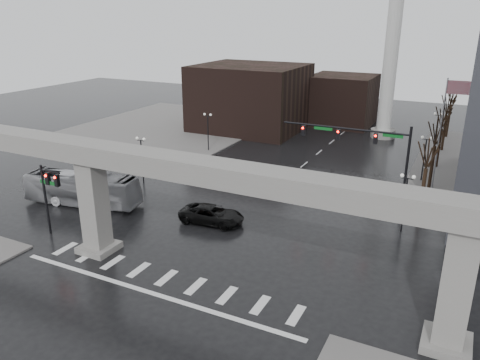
{
  "coord_description": "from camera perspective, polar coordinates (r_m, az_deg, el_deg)",
  "views": [
    {
      "loc": [
        17.33,
        -24.12,
        17.4
      ],
      "look_at": [
        1.15,
        8.21,
        4.5
      ],
      "focal_mm": 35.0,
      "sensor_mm": 36.0,
      "label": 1
    }
  ],
  "objects": [
    {
      "name": "lamp_left_0",
      "position": [
        50.96,
        -11.92,
        3.35
      ],
      "size": [
        1.22,
        0.32,
        5.11
      ],
      "color": "black",
      "rests_on": "ground"
    },
    {
      "name": "tree_right_3",
      "position": [
        67.74,
        23.7,
        5.69
      ],
      "size": [
        1.11,
        1.66,
        8.02
      ],
      "color": "black",
      "rests_on": "ground"
    },
    {
      "name": "flagpole_assembly",
      "position": [
        47.2,
        23.63,
        5.92
      ],
      "size": [
        2.06,
        0.12,
        12.0
      ],
      "color": "silver",
      "rests_on": "ground"
    },
    {
      "name": "building_far_mid",
      "position": [
        79.67,
        12.33,
        9.51
      ],
      "size": [
        10.0,
        10.0,
        8.0
      ],
      "primitive_type": "cube",
      "color": "black",
      "rests_on": "ground"
    },
    {
      "name": "signal_mast_arm",
      "position": [
        45.22,
        15.11,
        4.12
      ],
      "size": [
        12.12,
        0.43,
        8.0
      ],
      "color": "black",
      "rests_on": "ground"
    },
    {
      "name": "signal_left_pole",
      "position": [
        40.72,
        -22.27,
        -0.99
      ],
      "size": [
        2.3,
        0.3,
        6.0
      ],
      "color": "black",
      "rests_on": "ground"
    },
    {
      "name": "sidewalk_nw",
      "position": [
        76.1,
        -9.0,
        6.23
      ],
      "size": [
        28.0,
        36.0,
        0.15
      ],
      "primitive_type": "cube",
      "color": "#615E5C",
      "rests_on": "ground"
    },
    {
      "name": "lamp_right_0",
      "position": [
        40.76,
        19.55,
        -1.53
      ],
      "size": [
        1.22,
        0.32,
        5.11
      ],
      "color": "black",
      "rests_on": "ground"
    },
    {
      "name": "pickup_truck",
      "position": [
        41.1,
        -3.45,
        -4.24
      ],
      "size": [
        5.91,
        3.15,
        1.58
      ],
      "primitive_type": "imported",
      "rotation": [
        0.0,
        0.0,
        1.67
      ],
      "color": "black",
      "rests_on": "ground"
    },
    {
      "name": "tree_right_2",
      "position": [
        59.97,
        23.15,
        4.06
      ],
      "size": [
        1.1,
        1.63,
        7.85
      ],
      "color": "black",
      "rests_on": "ground"
    },
    {
      "name": "lamp_right_1",
      "position": [
        54.08,
        21.63,
        3.31
      ],
      "size": [
        1.22,
        0.32,
        5.11
      ],
      "color": "black",
      "rests_on": "ground"
    },
    {
      "name": "elevated_guideway",
      "position": [
        30.82,
        -6.65,
        -0.45
      ],
      "size": [
        48.0,
        2.6,
        8.7
      ],
      "color": "gray",
      "rests_on": "ground"
    },
    {
      "name": "smokestack",
      "position": [
        71.14,
        18.06,
        15.46
      ],
      "size": [
        3.6,
        3.6,
        30.0
      ],
      "color": "beige",
      "rests_on": "ground"
    },
    {
      "name": "ground",
      "position": [
        34.42,
        -8.0,
        -10.94
      ],
      "size": [
        160.0,
        160.0,
        0.0
      ],
      "primitive_type": "plane",
      "color": "black",
      "rests_on": "ground"
    },
    {
      "name": "lamp_right_2",
      "position": [
        67.67,
        22.89,
        6.22
      ],
      "size": [
        1.22,
        0.32,
        5.11
      ],
      "color": "black",
      "rests_on": "ground"
    },
    {
      "name": "lamp_left_1",
      "position": [
        62.13,
        -3.94,
        6.64
      ],
      "size": [
        1.22,
        0.32,
        5.11
      ],
      "color": "black",
      "rests_on": "ground"
    },
    {
      "name": "tree_right_0",
      "position": [
        44.68,
        21.48,
        -0.87
      ],
      "size": [
        1.09,
        1.58,
        7.5
      ],
      "color": "black",
      "rests_on": "ground"
    },
    {
      "name": "tree_right_4",
      "position": [
        75.56,
        24.15,
        6.98
      ],
      "size": [
        1.12,
        1.69,
        8.19
      ],
      "color": "black",
      "rests_on": "ground"
    },
    {
      "name": "city_bus",
      "position": [
        47.23,
        -18.7,
        -1.0
      ],
      "size": [
        11.69,
        4.78,
        3.17
      ],
      "primitive_type": "imported",
      "rotation": [
        0.0,
        0.0,
        1.76
      ],
      "color": "#A0A1A5",
      "rests_on": "ground"
    },
    {
      "name": "building_far_left",
      "position": [
        74.2,
        1.24,
        10.01
      ],
      "size": [
        16.0,
        14.0,
        10.0
      ],
      "primitive_type": "cube",
      "color": "black",
      "rests_on": "ground"
    },
    {
      "name": "tree_right_1",
      "position": [
        52.28,
        22.43,
        1.95
      ],
      "size": [
        1.09,
        1.61,
        7.67
      ],
      "color": "black",
      "rests_on": "ground"
    },
    {
      "name": "lamp_left_2",
      "position": [
        74.27,
        1.58,
        8.82
      ],
      "size": [
        1.22,
        0.32,
        5.11
      ],
      "color": "black",
      "rests_on": "ground"
    }
  ]
}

